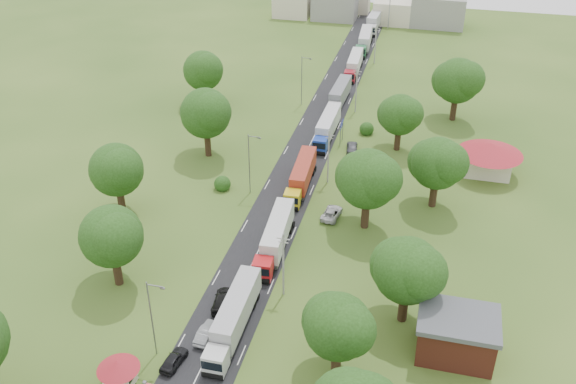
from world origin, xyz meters
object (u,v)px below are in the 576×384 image
(guard_booth, at_px, (119,370))
(truck_0, at_px, (234,317))
(info_sign, at_px, (342,128))
(car_lane_mid, at_px, (207,333))
(car_lane_front, at_px, (174,360))

(guard_booth, distance_m, truck_0, 13.73)
(guard_booth, distance_m, info_sign, 61.27)
(truck_0, bearing_deg, guard_booth, -130.48)
(truck_0, height_order, car_lane_mid, truck_0)
(guard_booth, bearing_deg, car_lane_front, 43.58)
(guard_booth, height_order, car_lane_front, guard_booth)
(info_sign, xyz_separation_m, car_lane_mid, (-6.20, -51.32, -2.29))
(guard_booth, distance_m, car_lane_mid, 10.77)
(info_sign, bearing_deg, car_lane_mid, -96.89)
(info_sign, xyz_separation_m, car_lane_front, (-8.20, -56.00, -2.31))
(car_lane_mid, bearing_deg, car_lane_front, 70.54)
(info_sign, xyz_separation_m, truck_0, (-3.49, -49.56, -0.86))
(info_sign, distance_m, car_lane_front, 56.65)
(info_sign, height_order, car_lane_front, info_sign)
(info_sign, distance_m, truck_0, 49.69)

